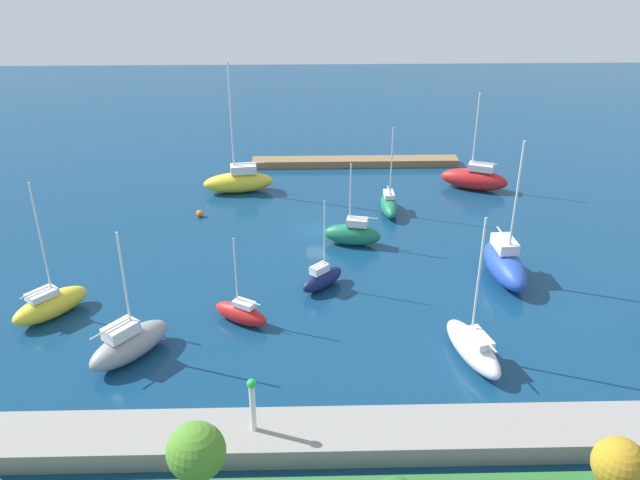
{
  "coord_description": "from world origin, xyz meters",
  "views": [
    {
      "loc": [
        1.43,
        60.55,
        29.42
      ],
      "look_at": [
        0.0,
        5.08,
        1.5
      ],
      "focal_mm": 37.17,
      "sensor_mm": 36.0,
      "label": 1
    }
  ],
  "objects_px": {
    "sailboat_gray_near_pier": "(129,343)",
    "sailboat_yellow_mid_basin": "(50,304)",
    "sailboat_white_lone_north": "(473,347)",
    "pier_dock": "(355,162)",
    "sailboat_green_west_end": "(389,205)",
    "sailboat_green_by_breakwater": "(353,234)",
    "sailboat_yellow_outer_mooring": "(239,181)",
    "sailboat_navy_lone_south": "(322,278)",
    "harbor_beacon": "(252,401)",
    "sailboat_red_off_beacon": "(475,178)",
    "sailboat_red_far_north": "(241,313)",
    "park_tree_center": "(196,452)",
    "mooring_buoy_orange": "(200,214)",
    "sailboat_blue_inner_mooring": "(505,264)",
    "park_tree_mideast": "(618,464)"
  },
  "relations": [
    {
      "from": "harbor_beacon",
      "to": "park_tree_mideast",
      "type": "bearing_deg",
      "value": 162.06
    },
    {
      "from": "sailboat_yellow_outer_mooring",
      "to": "mooring_buoy_orange",
      "type": "relative_size",
      "value": 20.46
    },
    {
      "from": "pier_dock",
      "to": "sailboat_yellow_outer_mooring",
      "type": "bearing_deg",
      "value": 31.12
    },
    {
      "from": "sailboat_gray_near_pier",
      "to": "park_tree_center",
      "type": "bearing_deg",
      "value": -115.48
    },
    {
      "from": "sailboat_red_off_beacon",
      "to": "mooring_buoy_orange",
      "type": "distance_m",
      "value": 31.73
    },
    {
      "from": "harbor_beacon",
      "to": "sailboat_gray_near_pier",
      "type": "xyz_separation_m",
      "value": [
        9.6,
        -9.17,
        -2.26
      ]
    },
    {
      "from": "sailboat_green_west_end",
      "to": "sailboat_green_by_breakwater",
      "type": "xyz_separation_m",
      "value": [
        4.42,
        7.28,
        0.17
      ]
    },
    {
      "from": "sailboat_white_lone_north",
      "to": "sailboat_gray_near_pier",
      "type": "bearing_deg",
      "value": 72.18
    },
    {
      "from": "sailboat_navy_lone_south",
      "to": "sailboat_blue_inner_mooring",
      "type": "bearing_deg",
      "value": -40.38
    },
    {
      "from": "sailboat_gray_near_pier",
      "to": "sailboat_white_lone_north",
      "type": "bearing_deg",
      "value": -53.78
    },
    {
      "from": "park_tree_center",
      "to": "sailboat_white_lone_north",
      "type": "distance_m",
      "value": 22.69
    },
    {
      "from": "pier_dock",
      "to": "sailboat_gray_near_pier",
      "type": "height_order",
      "value": "sailboat_gray_near_pier"
    },
    {
      "from": "pier_dock",
      "to": "sailboat_gray_near_pier",
      "type": "distance_m",
      "value": 44.37
    },
    {
      "from": "sailboat_red_off_beacon",
      "to": "mooring_buoy_orange",
      "type": "bearing_deg",
      "value": 34.7
    },
    {
      "from": "park_tree_center",
      "to": "sailboat_navy_lone_south",
      "type": "height_order",
      "value": "sailboat_navy_lone_south"
    },
    {
      "from": "harbor_beacon",
      "to": "sailboat_red_off_beacon",
      "type": "height_order",
      "value": "sailboat_red_off_beacon"
    },
    {
      "from": "sailboat_navy_lone_south",
      "to": "park_tree_mideast",
      "type": "bearing_deg",
      "value": -104.97
    },
    {
      "from": "sailboat_gray_near_pier",
      "to": "pier_dock",
      "type": "bearing_deg",
      "value": 12.58
    },
    {
      "from": "sailboat_gray_near_pier",
      "to": "sailboat_yellow_mid_basin",
      "type": "height_order",
      "value": "sailboat_yellow_mid_basin"
    },
    {
      "from": "sailboat_blue_inner_mooring",
      "to": "sailboat_red_far_north",
      "type": "height_order",
      "value": "sailboat_blue_inner_mooring"
    },
    {
      "from": "sailboat_navy_lone_south",
      "to": "sailboat_white_lone_north",
      "type": "xyz_separation_m",
      "value": [
        -10.56,
        10.46,
        0.18
      ]
    },
    {
      "from": "harbor_beacon",
      "to": "sailboat_yellow_outer_mooring",
      "type": "relative_size",
      "value": 0.25
    },
    {
      "from": "sailboat_green_west_end",
      "to": "sailboat_green_by_breakwater",
      "type": "relative_size",
      "value": 1.15
    },
    {
      "from": "pier_dock",
      "to": "sailboat_red_far_north",
      "type": "distance_m",
      "value": 37.4
    },
    {
      "from": "sailboat_red_far_north",
      "to": "sailboat_blue_inner_mooring",
      "type": "bearing_deg",
      "value": -133.15
    },
    {
      "from": "sailboat_navy_lone_south",
      "to": "mooring_buoy_orange",
      "type": "relative_size",
      "value": 11.16
    },
    {
      "from": "sailboat_white_lone_north",
      "to": "sailboat_red_far_north",
      "type": "height_order",
      "value": "sailboat_white_lone_north"
    },
    {
      "from": "sailboat_green_west_end",
      "to": "park_tree_center",
      "type": "bearing_deg",
      "value": -20.45
    },
    {
      "from": "pier_dock",
      "to": "sailboat_white_lone_north",
      "type": "xyz_separation_m",
      "value": [
        -5.49,
        40.88,
        0.69
      ]
    },
    {
      "from": "sailboat_red_far_north",
      "to": "sailboat_red_off_beacon",
      "type": "bearing_deg",
      "value": -101.39
    },
    {
      "from": "sailboat_red_far_north",
      "to": "sailboat_gray_near_pier",
      "type": "bearing_deg",
      "value": 60.7
    },
    {
      "from": "park_tree_mideast",
      "to": "sailboat_white_lone_north",
      "type": "relative_size",
      "value": 0.43
    },
    {
      "from": "sailboat_green_west_end",
      "to": "sailboat_red_far_north",
      "type": "bearing_deg",
      "value": -34.7
    },
    {
      "from": "harbor_beacon",
      "to": "sailboat_yellow_outer_mooring",
      "type": "distance_m",
      "value": 40.92
    },
    {
      "from": "harbor_beacon",
      "to": "sailboat_yellow_mid_basin",
      "type": "xyz_separation_m",
      "value": [
        17.19,
        -14.83,
        -2.39
      ]
    },
    {
      "from": "pier_dock",
      "to": "sailboat_yellow_outer_mooring",
      "type": "relative_size",
      "value": 1.75
    },
    {
      "from": "park_tree_mideast",
      "to": "sailboat_gray_near_pier",
      "type": "height_order",
      "value": "sailboat_gray_near_pier"
    },
    {
      "from": "sailboat_navy_lone_south",
      "to": "sailboat_green_by_breakwater",
      "type": "distance_m",
      "value": 8.84
    },
    {
      "from": "pier_dock",
      "to": "mooring_buoy_orange",
      "type": "height_order",
      "value": "pier_dock"
    },
    {
      "from": "sailboat_red_off_beacon",
      "to": "park_tree_mideast",
      "type": "bearing_deg",
      "value": 107.04
    },
    {
      "from": "sailboat_navy_lone_south",
      "to": "park_tree_center",
      "type": "bearing_deg",
      "value": -151.02
    },
    {
      "from": "pier_dock",
      "to": "sailboat_gray_near_pier",
      "type": "bearing_deg",
      "value": 64.18
    },
    {
      "from": "park_tree_mideast",
      "to": "sailboat_yellow_outer_mooring",
      "type": "bearing_deg",
      "value": -63.57
    },
    {
      "from": "sailboat_gray_near_pier",
      "to": "sailboat_green_by_breakwater",
      "type": "relative_size",
      "value": 1.21
    },
    {
      "from": "sailboat_yellow_mid_basin",
      "to": "harbor_beacon",
      "type": "bearing_deg",
      "value": -89.8
    },
    {
      "from": "park_tree_mideast",
      "to": "sailboat_blue_inner_mooring",
      "type": "height_order",
      "value": "sailboat_blue_inner_mooring"
    },
    {
      "from": "sailboat_yellow_outer_mooring",
      "to": "sailboat_navy_lone_south",
      "type": "bearing_deg",
      "value": 103.85
    },
    {
      "from": "sailboat_green_west_end",
      "to": "sailboat_green_by_breakwater",
      "type": "distance_m",
      "value": 8.52
    },
    {
      "from": "harbor_beacon",
      "to": "sailboat_green_west_end",
      "type": "bearing_deg",
      "value": -109.7
    },
    {
      "from": "park_tree_mideast",
      "to": "sailboat_blue_inner_mooring",
      "type": "distance_m",
      "value": 26.29
    }
  ]
}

